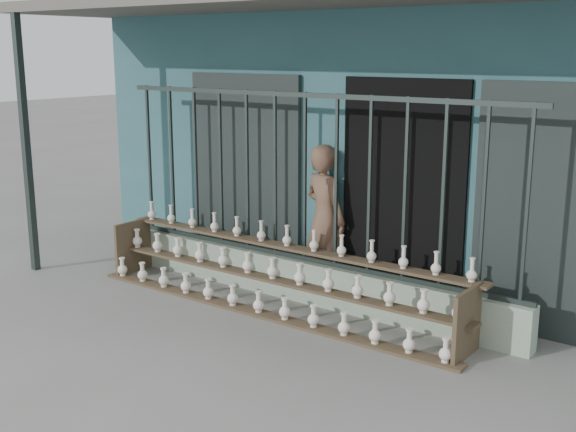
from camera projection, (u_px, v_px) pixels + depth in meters
The scene contains 6 objects.
ground at pixel (226, 337), 6.87m from camera, with size 60.00×60.00×0.00m, color slate.
workshop_building at pixel (428, 129), 9.83m from camera, with size 7.40×6.60×3.21m.
parapet_wall at pixel (304, 280), 7.84m from camera, with size 5.00×0.20×0.45m, color #9CB197.
security_fence at pixel (305, 179), 7.59m from camera, with size 5.00×0.04×1.80m.
shelf_rack at pixel (272, 276), 7.56m from camera, with size 4.50×0.68×0.85m.
elderly_woman at pixel (325, 219), 8.02m from camera, with size 0.61×0.40×1.67m, color brown.
Camera 1 is at (4.27, -4.84, 2.68)m, focal length 45.00 mm.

